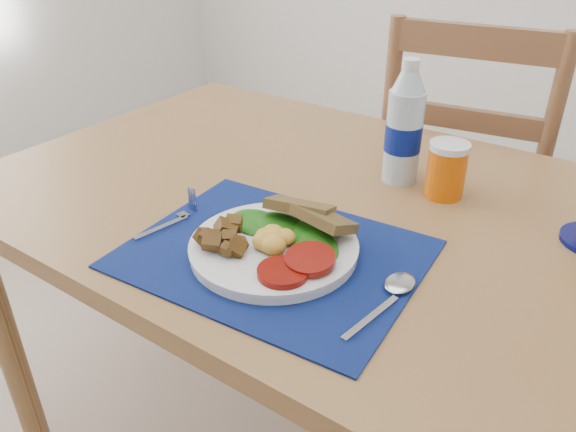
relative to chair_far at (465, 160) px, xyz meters
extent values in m
cube|color=brown|center=(-0.06, -0.65, 0.12)|extent=(1.40, 0.90, 0.04)
cylinder|color=brown|center=(-0.70, -1.04, -0.25)|extent=(0.06, 0.06, 0.71)
cylinder|color=brown|center=(-0.70, -0.26, -0.25)|extent=(0.06, 0.06, 0.71)
cube|color=brown|center=(-0.01, 0.07, -0.14)|extent=(0.51, 0.49, 0.04)
cylinder|color=brown|center=(0.16, 0.28, -0.39)|extent=(0.04, 0.04, 0.44)
cylinder|color=brown|center=(-0.23, 0.22, -0.39)|extent=(0.04, 0.04, 0.44)
cylinder|color=brown|center=(0.21, -0.08, -0.39)|extent=(0.04, 0.04, 0.44)
cylinder|color=brown|center=(-0.18, -0.14, -0.39)|extent=(0.04, 0.04, 0.44)
cube|color=brown|center=(0.02, -0.12, 0.35)|extent=(0.41, 0.09, 0.52)
cube|color=black|center=(-0.03, -0.87, 0.14)|extent=(0.48, 0.39, 0.00)
cylinder|color=silver|center=(-0.03, -0.87, 0.15)|extent=(0.27, 0.27, 0.02)
ellipsoid|color=gold|center=(-0.03, -0.87, 0.18)|extent=(0.07, 0.06, 0.03)
cylinder|color=#880A04|center=(0.04, -0.91, 0.17)|extent=(0.08, 0.08, 0.01)
ellipsoid|color=#123A07|center=(-0.02, -0.83, 0.17)|extent=(0.14, 0.09, 0.01)
cube|color=olive|center=(-0.01, -0.79, 0.19)|extent=(0.12, 0.07, 0.04)
cube|color=#B2B5BA|center=(-0.24, -0.92, 0.15)|extent=(0.03, 0.11, 0.00)
cube|color=#B2B5BA|center=(-0.24, -0.85, 0.15)|extent=(0.03, 0.06, 0.00)
cube|color=#B2B5BA|center=(0.17, -0.92, 0.15)|extent=(0.03, 0.12, 0.00)
ellipsoid|color=#B2B5BA|center=(0.17, -0.83, 0.15)|extent=(0.04, 0.06, 0.01)
cylinder|color=#ADBFCC|center=(0.01, -0.50, 0.23)|extent=(0.07, 0.07, 0.18)
cylinder|color=navy|center=(0.01, -0.50, 0.23)|extent=(0.07, 0.07, 0.05)
cone|color=#ADBFCC|center=(0.01, -0.50, 0.35)|extent=(0.07, 0.07, 0.04)
cylinder|color=white|center=(0.01, -0.50, 0.38)|extent=(0.03, 0.03, 0.02)
cylinder|color=#D25705|center=(0.11, -0.51, 0.19)|extent=(0.07, 0.07, 0.10)
camera|label=1|loc=(0.42, -1.48, 0.65)|focal=35.00mm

